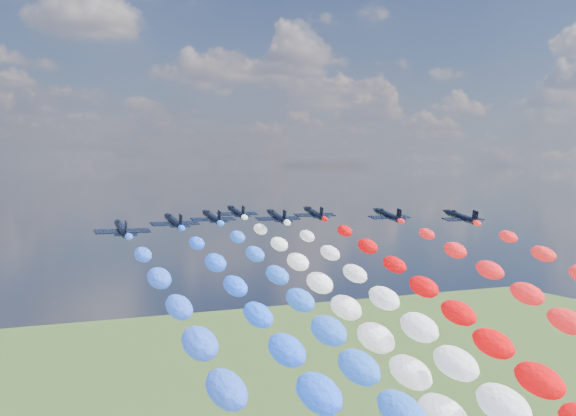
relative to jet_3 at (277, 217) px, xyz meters
name	(u,v)px	position (x,y,z in m)	size (l,w,h in m)	color
jet_0	(122,229)	(-34.13, -16.43, 0.00)	(8.67, 11.62, 2.56)	black
jet_1	(174,221)	(-22.11, -4.18, 0.00)	(8.67, 11.62, 2.56)	black
jet_2	(212,217)	(-12.22, 3.57, 0.00)	(8.67, 11.62, 2.56)	black
trail_2	(379,413)	(-12.22, -58.84, -20.12)	(5.91, 121.02, 44.47)	blue
jet_3	(277,217)	(0.00, 0.00, 0.00)	(8.67, 11.62, 2.56)	black
trail_3	(478,409)	(0.00, -62.41, -20.12)	(5.91, 121.02, 44.47)	white
jet_4	(236,212)	(-2.10, 17.10, 0.00)	(8.67, 11.62, 2.56)	black
trail_4	(390,376)	(-2.10, -45.31, -20.12)	(5.91, 121.02, 44.47)	white
jet_5	(314,213)	(11.46, 6.69, 0.00)	(8.67, 11.62, 2.56)	black
trail_5	(514,384)	(11.46, -55.72, -20.12)	(5.91, 121.02, 44.47)	red
jet_6	(388,215)	(22.18, -5.50, 0.00)	(8.67, 11.62, 2.56)	black
jet_7	(461,217)	(32.29, -16.17, 0.00)	(8.67, 11.62, 2.56)	black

